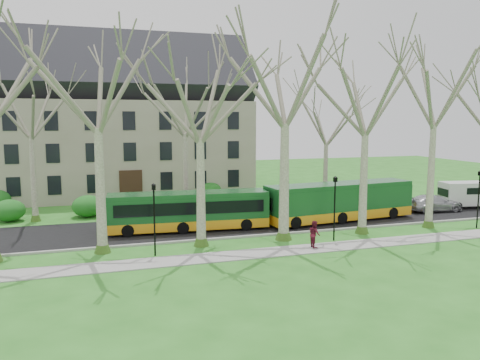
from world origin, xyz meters
name	(u,v)px	position (x,y,z in m)	size (l,w,h in m)	color
ground	(245,244)	(0.00, 0.00, 0.00)	(120.00, 120.00, 0.00)	#2A6E1F
sidewalk	(257,253)	(0.00, -2.50, 0.03)	(70.00, 2.00, 0.06)	gray
road	(223,225)	(0.00, 5.50, 0.03)	(80.00, 8.00, 0.06)	black
curb	(238,237)	(0.00, 1.50, 0.07)	(80.00, 0.25, 0.14)	#A5A39E
building	(125,120)	(-6.00, 24.00, 8.07)	(26.50, 12.20, 16.00)	gray
tree_row_verge	(244,137)	(0.00, 0.30, 7.00)	(49.00, 7.00, 14.00)	gray
tree_row_far	(191,144)	(-1.33, 11.00, 6.00)	(33.00, 7.00, 12.00)	gray
lamp_row	(250,208)	(0.00, -1.00, 2.57)	(36.22, 0.22, 4.30)	black
hedges	(149,198)	(-4.67, 14.00, 1.00)	(30.60, 8.60, 2.00)	#1D651D
bus_lead	(189,211)	(-2.82, 4.64, 1.50)	(11.56, 2.41, 2.89)	#164E21
bus_follow	(340,201)	(9.38, 4.32, 1.62)	(12.52, 2.61, 3.13)	#164E21
sedan	(434,203)	(19.27, 5.24, 0.79)	(2.04, 5.01, 1.45)	#B0B0B5
van_a	(470,195)	(23.66, 5.70, 1.25)	(5.44, 1.98, 2.37)	silver
pedestrian_b	(314,234)	(3.90, -2.31, 0.91)	(0.83, 0.65, 1.71)	maroon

